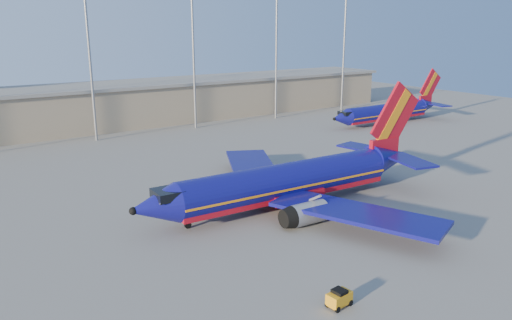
% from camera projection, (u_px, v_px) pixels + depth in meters
% --- Properties ---
extents(ground, '(220.00, 220.00, 0.00)m').
position_uv_depth(ground, '(268.00, 210.00, 55.66)').
color(ground, slate).
rests_on(ground, ground).
extents(terminal_building, '(122.00, 16.00, 8.50)m').
position_uv_depth(terminal_building, '(148.00, 101.00, 106.28)').
color(terminal_building, gray).
rests_on(terminal_building, ground).
extents(light_mast_row, '(101.60, 1.60, 28.65)m').
position_uv_depth(light_mast_row, '(144.00, 39.00, 90.55)').
color(light_mast_row, gray).
rests_on(light_mast_row, ground).
extents(aircraft_main, '(38.93, 37.44, 13.18)m').
position_uv_depth(aircraft_main, '(293.00, 181.00, 56.67)').
color(aircraft_main, navy).
rests_on(aircraft_main, ground).
extents(aircraft_second, '(32.04, 12.50, 10.86)m').
position_uv_depth(aircraft_second, '(389.00, 111.00, 104.92)').
color(aircraft_second, navy).
rests_on(aircraft_second, ground).
extents(baggage_tug, '(1.99, 1.33, 1.35)m').
position_uv_depth(baggage_tug, '(339.00, 298.00, 36.37)').
color(baggage_tug, orange).
rests_on(baggage_tug, ground).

